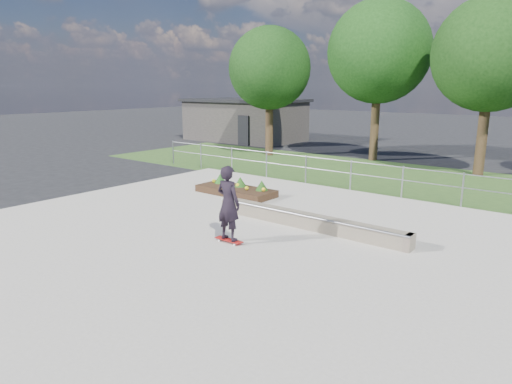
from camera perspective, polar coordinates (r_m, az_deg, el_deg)
ground at (r=11.77m, az=-5.35°, el=-6.38°), size 120.00×120.00×0.00m
grass_verge at (r=20.85m, az=16.06°, el=1.80°), size 30.00×8.00×0.02m
concrete_slab at (r=11.76m, az=-5.35°, el=-6.25°), size 15.00×15.00×0.06m
fence at (r=17.57m, az=11.78°, el=2.52°), size 20.06×0.06×1.20m
building at (r=33.94m, az=-1.40°, el=9.05°), size 8.40×5.40×3.00m
tree_far_left at (r=26.23m, az=1.71°, el=15.16°), size 4.55×4.55×7.15m
tree_mid_left at (r=25.20m, az=15.12°, el=16.53°), size 5.25×5.25×8.25m
tree_mid_right at (r=22.50m, az=27.34°, el=15.06°), size 4.90×4.90×7.70m
grind_ledge at (r=12.78m, az=6.28°, el=-3.58°), size 6.00×0.44×0.43m
planter_bed at (r=16.65m, az=-2.43°, el=0.36°), size 3.00×1.20×0.61m
skateboarder at (r=11.31m, az=-3.48°, el=-1.44°), size 0.80×0.47×1.97m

